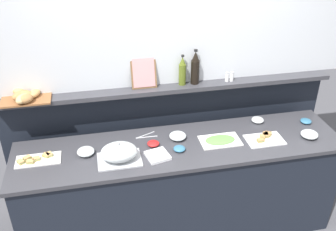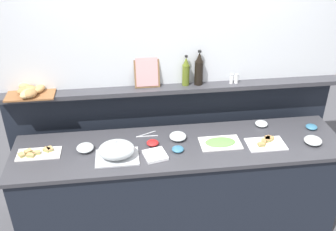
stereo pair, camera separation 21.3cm
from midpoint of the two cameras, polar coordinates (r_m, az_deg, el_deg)
The scene contains 23 objects.
ground_plane at distance 4.21m, azimuth 1.83°, elevation -10.49°, with size 12.00×12.00×0.00m, color #4C4C51.
buffet_counter at distance 3.46m, azimuth 3.51°, elevation -10.96°, with size 2.75×0.66×0.94m.
back_ledge_unit at distance 3.73m, azimuth 2.21°, elevation -3.58°, with size 3.02×0.22×1.28m.
upper_wall_panel at distance 3.23m, azimuth 2.59°, elevation 15.72°, with size 3.62×0.08×1.32m, color silver.
sandwich_platter_rear at distance 3.31m, azimuth 16.21°, elevation -3.99°, with size 0.31×0.20×0.04m.
sandwich_platter_side at distance 3.20m, azimuth -17.08°, elevation -5.43°, with size 0.34×0.17×0.04m.
cold_cuts_platter at distance 3.23m, azimuth 9.69°, elevation -4.06°, with size 0.34×0.21×0.02m.
serving_cloche at distance 3.00m, azimuth -5.65°, elevation -5.25°, with size 0.34×0.24×0.17m.
glass_bowl_large at distance 3.44m, azimuth 22.51°, elevation -3.55°, with size 0.15×0.15×0.06m.
glass_bowl_medium at distance 3.15m, azimuth -10.36°, elevation -4.84°, with size 0.14×0.14×0.06m.
glass_bowl_small at distance 3.24m, azimuth 3.37°, elevation -3.20°, with size 0.14×0.14×0.06m.
glass_bowl_extra at distance 3.55m, azimuth 15.45°, elevation -1.24°, with size 0.11×0.11×0.04m.
condiment_bowl_teal at distance 3.10m, azimuth 3.46°, elevation -5.07°, with size 0.10×0.10×0.03m, color teal.
condiment_bowl_cream at distance 3.17m, azimuth -0.39°, elevation -4.14°, with size 0.10×0.10×0.04m, color red.
condiment_bowl_red at distance 3.65m, azimuth 22.21°, elevation -1.61°, with size 0.10×0.10×0.03m, color teal.
serving_tongs at distance 3.29m, azimuth -1.43°, elevation -3.00°, with size 0.19×0.08×0.01m.
napkin_stack at distance 3.04m, azimuth 0.10°, elevation -5.97°, with size 0.17×0.17×0.02m, color white.
olive_oil_bottle at distance 3.36m, azimuth 4.51°, elevation 6.47°, with size 0.06×0.06×0.28m.
wine_bottle_dark at distance 3.37m, azimuth 6.46°, elevation 6.84°, with size 0.08×0.08×0.32m.
salt_shaker at distance 3.47m, azimuth 11.21°, elevation 5.35°, with size 0.03×0.03×0.09m.
pepper_shaker at distance 3.49m, azimuth 11.91°, elevation 5.38°, with size 0.03×0.03×0.09m.
bread_basket at distance 3.37m, azimuth -18.31°, elevation 3.45°, with size 0.40×0.33×0.08m.
framed_picture at distance 3.32m, azimuth -1.33°, elevation 6.57°, with size 0.22×0.08×0.28m.
Camera 2 is at (-0.43, -2.58, 2.74)m, focal length 40.84 mm.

